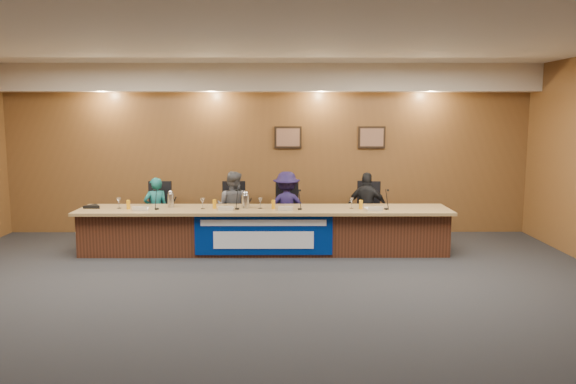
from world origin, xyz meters
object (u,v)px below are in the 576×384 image
at_px(office_chair_b, 234,215).
at_px(carafe_mid, 246,202).
at_px(dais_body, 265,231).
at_px(panelist_c, 287,207).
at_px(panelist_b, 233,207).
at_px(carafe_left, 171,201).
at_px(office_chair_d, 366,215).
at_px(panelist_d, 367,208).
at_px(office_chair_c, 287,215).
at_px(banner, 264,235).
at_px(panelist_a, 156,210).
at_px(office_chair_a, 158,215).
at_px(speakerphone, 93,207).

relative_size(office_chair_b, carafe_mid, 2.19).
relative_size(dais_body, panelist_c, 4.68).
bearing_deg(panelist_b, carafe_mid, 129.77).
distance_m(carafe_left, carafe_mid, 1.25).
relative_size(panelist_c, office_chair_d, 2.67).
relative_size(panelist_d, office_chair_c, 2.64).
xyz_separation_m(banner, office_chair_b, (-0.59, 1.22, 0.10)).
relative_size(dais_body, panelist_b, 4.66).
height_order(panelist_a, office_chair_a, panelist_a).
relative_size(office_chair_a, office_chair_b, 1.00).
bearing_deg(carafe_left, office_chair_d, 12.67).
distance_m(panelist_a, panelist_c, 2.33).
xyz_separation_m(dais_body, office_chair_a, (-1.96, 0.80, 0.13)).
relative_size(dais_body, speakerphone, 18.75).
relative_size(carafe_left, carafe_mid, 1.05).
distance_m(dais_body, office_chair_c, 0.89).
bearing_deg(panelist_a, carafe_left, 97.39).
height_order(banner, speakerphone, speakerphone).
bearing_deg(office_chair_d, office_chair_c, -160.89).
distance_m(panelist_d, carafe_mid, 2.25).
height_order(panelist_a, carafe_mid, panelist_a).
bearing_deg(carafe_left, office_chair_a, 118.10).
relative_size(panelist_d, carafe_left, 5.49).
relative_size(banner, office_chair_c, 4.58).
height_order(office_chair_a, speakerphone, speakerphone).
xyz_separation_m(dais_body, panelist_a, (-1.96, 0.70, 0.24)).
bearing_deg(office_chair_b, carafe_left, -144.78).
distance_m(banner, carafe_mid, 0.69).
distance_m(panelist_c, office_chair_c, 0.19).
distance_m(panelist_b, office_chair_c, 0.97).
height_order(panelist_b, office_chair_d, panelist_b).
bearing_deg(panelist_c, panelist_a, -3.95).
distance_m(banner, panelist_c, 1.21).
bearing_deg(dais_body, panelist_d, 21.26).
bearing_deg(office_chair_c, dais_body, -111.91).
relative_size(banner, panelist_a, 1.87).
distance_m(panelist_b, carafe_left, 1.19).
bearing_deg(panelist_d, office_chair_c, 11.89).
bearing_deg(panelist_a, dais_body, 136.05).
bearing_deg(office_chair_d, panelist_c, -156.92).
distance_m(panelist_c, office_chair_a, 2.34).
distance_m(banner, office_chair_c, 1.28).
xyz_separation_m(panelist_d, carafe_mid, (-2.12, -0.74, 0.23)).
xyz_separation_m(panelist_b, carafe_mid, (0.28, -0.74, 0.22)).
bearing_deg(panelist_b, speakerphone, 36.83).
bearing_deg(banner, panelist_b, 117.65).
distance_m(panelist_b, panelist_d, 2.40).
relative_size(banner, office_chair_b, 4.58).
bearing_deg(panelist_a, office_chair_d, 157.31).
bearing_deg(carafe_mid, panelist_b, 110.58).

